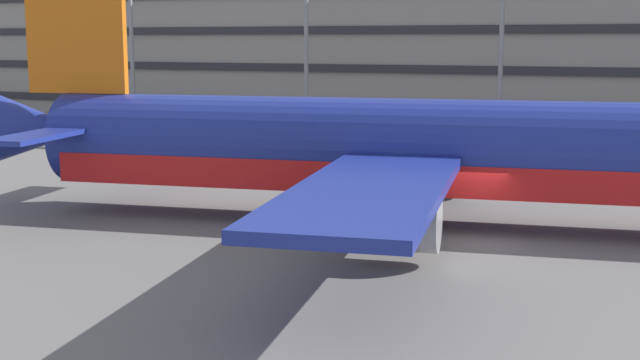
# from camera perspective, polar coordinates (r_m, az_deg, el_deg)

# --- Properties ---
(ground_plane) EXTENTS (600.00, 600.00, 0.00)m
(ground_plane) POSITION_cam_1_polar(r_m,az_deg,el_deg) (31.42, 9.93, -4.21)
(ground_plane) COLOR slate
(terminal_structure) EXTENTS (131.12, 15.59, 16.40)m
(terminal_structure) POSITION_cam_1_polar(r_m,az_deg,el_deg) (76.94, 18.23, 9.62)
(terminal_structure) COLOR gray
(terminal_structure) RESTS_ON ground_plane
(airliner) EXTENTS (38.48, 31.19, 10.80)m
(airliner) POSITION_cam_1_polar(r_m,az_deg,el_deg) (33.70, 7.07, 1.91)
(airliner) COLOR navy
(airliner) RESTS_ON ground_plane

